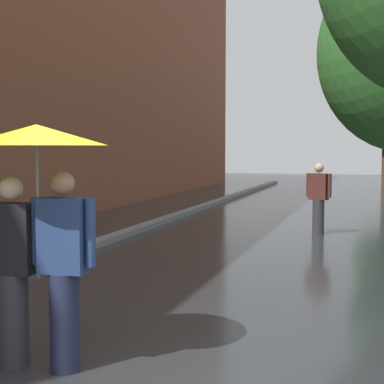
% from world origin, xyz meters
% --- Properties ---
extents(kerb_strip, '(0.30, 36.00, 0.12)m').
position_xyz_m(kerb_strip, '(-3.20, 10.00, 0.06)').
color(kerb_strip, slate).
rests_on(kerb_strip, ground).
extents(couple_under_umbrella, '(1.23, 1.23, 2.14)m').
position_xyz_m(couple_under_umbrella, '(-0.79, 0.44, 1.47)').
color(couple_under_umbrella, '#2D2D33').
rests_on(couple_under_umbrella, ground).
extents(pedestrian_walking_midground, '(0.57, 0.33, 1.59)m').
position_xyz_m(pedestrian_walking_midground, '(0.82, 9.27, 0.81)').
color(pedestrian_walking_midground, '#2D2D33').
rests_on(pedestrian_walking_midground, ground).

